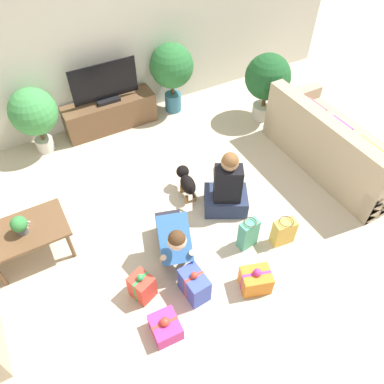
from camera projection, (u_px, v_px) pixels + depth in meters
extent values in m
plane|color=beige|center=(179.00, 235.00, 4.42)|extent=(16.00, 16.00, 0.00)
cube|color=beige|center=(87.00, 39.00, 5.04)|extent=(8.40, 0.06, 2.60)
cube|color=tan|center=(335.00, 151.00, 5.11)|extent=(0.88, 2.07, 0.44)
cube|color=tan|center=(325.00, 134.00, 4.69)|extent=(0.20, 2.07, 0.42)
cube|color=tan|center=(292.00, 110.00, 5.62)|extent=(0.88, 0.16, 0.62)
cube|color=#EACC4C|center=(363.00, 154.00, 4.52)|extent=(0.18, 0.34, 0.32)
cube|color=#9E4293|center=(336.00, 132.00, 4.80)|extent=(0.18, 0.34, 0.32)
cube|color=#E5566B|center=(311.00, 114.00, 5.08)|extent=(0.18, 0.34, 0.32)
cube|color=brown|center=(24.00, 231.00, 3.91)|extent=(0.86, 0.57, 0.03)
cylinder|color=brown|center=(70.00, 245.00, 4.07)|extent=(0.04, 0.04, 0.42)
cylinder|color=brown|center=(59.00, 217.00, 4.33)|extent=(0.04, 0.04, 0.42)
cube|color=brown|center=(110.00, 114.00, 5.69)|extent=(1.38, 0.38, 0.47)
cube|color=black|center=(108.00, 99.00, 5.50)|extent=(0.34, 0.20, 0.05)
cube|color=black|center=(104.00, 81.00, 5.28)|extent=(0.97, 0.03, 0.54)
cylinder|color=#336B84|center=(173.00, 102.00, 6.06)|extent=(0.26, 0.26, 0.30)
cylinder|color=brown|center=(173.00, 88.00, 5.88)|extent=(0.05, 0.05, 0.20)
sphere|color=#286B33|center=(172.00, 66.00, 5.60)|extent=(0.66, 0.66, 0.66)
cylinder|color=beige|center=(262.00, 111.00, 5.96)|extent=(0.32, 0.32, 0.21)
cylinder|color=brown|center=(264.00, 100.00, 5.81)|extent=(0.06, 0.06, 0.20)
sphere|color=#1E5628|center=(268.00, 77.00, 5.52)|extent=(0.68, 0.68, 0.68)
cylinder|color=beige|center=(45.00, 144.00, 5.41)|extent=(0.25, 0.25, 0.19)
cylinder|color=brown|center=(41.00, 134.00, 5.27)|extent=(0.04, 0.04, 0.19)
sphere|color=#3D8E47|center=(33.00, 112.00, 5.01)|extent=(0.64, 0.64, 0.64)
cube|color=#23232D|center=(171.00, 233.00, 4.26)|extent=(0.40, 0.51, 0.28)
cube|color=#3366AD|center=(174.00, 238.00, 3.84)|extent=(0.46, 0.59, 0.48)
sphere|color=beige|center=(177.00, 241.00, 3.55)|extent=(0.19, 0.19, 0.19)
sphere|color=#472D19|center=(177.00, 239.00, 3.53)|extent=(0.17, 0.17, 0.17)
cylinder|color=beige|center=(163.00, 259.00, 3.89)|extent=(0.14, 0.28, 0.42)
cylinder|color=beige|center=(190.00, 254.00, 3.93)|extent=(0.14, 0.28, 0.42)
cube|color=#283351|center=(226.00, 201.00, 4.63)|extent=(0.65, 0.60, 0.24)
cube|color=black|center=(228.00, 184.00, 4.33)|extent=(0.38, 0.33, 0.48)
sphere|color=tan|center=(230.00, 162.00, 4.10)|extent=(0.20, 0.20, 0.20)
sphere|color=brown|center=(230.00, 160.00, 4.06)|extent=(0.19, 0.19, 0.19)
cylinder|color=tan|center=(237.00, 176.00, 4.52)|extent=(0.17, 0.25, 0.06)
cylinder|color=tan|center=(216.00, 176.00, 4.52)|extent=(0.17, 0.25, 0.06)
ellipsoid|color=black|center=(188.00, 185.00, 4.68)|extent=(0.22, 0.33, 0.19)
sphere|color=black|center=(183.00, 172.00, 4.77)|extent=(0.17, 0.17, 0.17)
sphere|color=olive|center=(181.00, 169.00, 4.83)|extent=(0.07, 0.07, 0.07)
cylinder|color=black|center=(193.00, 192.00, 4.54)|extent=(0.05, 0.11, 0.12)
cylinder|color=olive|center=(189.00, 187.00, 4.87)|extent=(0.04, 0.04, 0.12)
cylinder|color=olive|center=(182.00, 189.00, 4.85)|extent=(0.04, 0.04, 0.12)
cylinder|color=olive|center=(195.00, 197.00, 4.75)|extent=(0.04, 0.04, 0.12)
cylinder|color=olive|center=(187.00, 200.00, 4.72)|extent=(0.04, 0.04, 0.12)
cube|color=orange|center=(255.00, 280.00, 3.87)|extent=(0.36, 0.32, 0.25)
cube|color=#CC3389|center=(255.00, 280.00, 3.87)|extent=(0.30, 0.12, 0.25)
sphere|color=#CC3389|center=(257.00, 273.00, 3.76)|extent=(0.08, 0.08, 0.08)
cube|color=#3D51BC|center=(194.00, 285.00, 3.79)|extent=(0.23, 0.33, 0.32)
cube|color=red|center=(194.00, 285.00, 3.79)|extent=(0.21, 0.04, 0.33)
sphere|color=red|center=(194.00, 275.00, 3.66)|extent=(0.07, 0.07, 0.07)
cube|color=#CC3389|center=(165.00, 327.00, 3.56)|extent=(0.28, 0.31, 0.18)
cube|color=red|center=(165.00, 327.00, 3.56)|extent=(0.26, 0.04, 0.18)
sphere|color=red|center=(165.00, 322.00, 3.48)|extent=(0.09, 0.09, 0.09)
cube|color=red|center=(142.00, 287.00, 3.79)|extent=(0.27, 0.28, 0.30)
cube|color=#2D934C|center=(142.00, 287.00, 3.79)|extent=(0.20, 0.10, 0.31)
sphere|color=#2D934C|center=(140.00, 278.00, 3.66)|extent=(0.07, 0.07, 0.07)
cube|color=#4CA384|center=(248.00, 234.00, 4.18)|extent=(0.23, 0.14, 0.39)
torus|color=#4C3823|center=(250.00, 222.00, 4.03)|extent=(0.15, 0.15, 0.01)
cube|color=#E5B74C|center=(283.00, 232.00, 4.24)|extent=(0.27, 0.17, 0.33)
torus|color=#4C3823|center=(287.00, 222.00, 4.11)|extent=(0.18, 0.18, 0.01)
cylinder|color=silver|center=(23.00, 225.00, 3.89)|extent=(0.08, 0.08, 0.09)
torus|color=silver|center=(28.00, 223.00, 3.90)|extent=(0.06, 0.01, 0.06)
cylinder|color=#4C4C51|center=(22.00, 230.00, 3.86)|extent=(0.11, 0.11, 0.07)
sphere|color=#337F3D|center=(19.00, 224.00, 3.78)|extent=(0.17, 0.17, 0.17)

